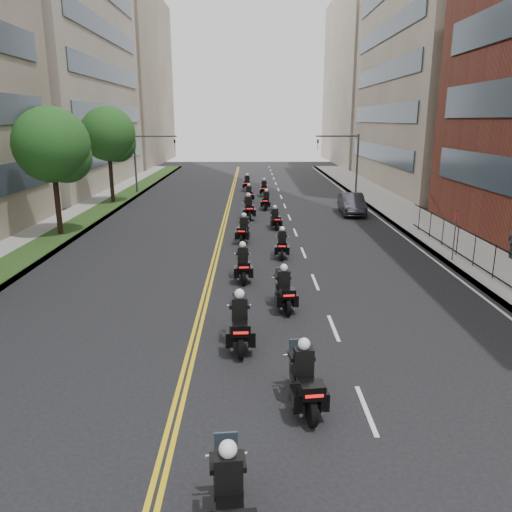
{
  "coord_description": "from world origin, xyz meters",
  "views": [
    {
      "loc": [
        0.37,
        -5.77,
        6.88
      ],
      "look_at": [
        0.6,
        14.36,
        1.37
      ],
      "focal_mm": 35.0,
      "sensor_mm": 36.0,
      "label": 1
    }
  ],
  "objects_px": {
    "motorcycle_2": "(240,325)",
    "parked_sedan": "(352,204)",
    "motorcycle_5": "(282,245)",
    "motorcycle_3": "(284,291)",
    "motorcycle_0": "(229,504)",
    "motorcycle_11": "(264,189)",
    "motorcycle_12": "(247,184)",
    "motorcycle_6": "(244,231)",
    "motorcycle_10": "(249,195)",
    "motorcycle_4": "(243,265)",
    "motorcycle_1": "(304,381)",
    "motorcycle_8": "(249,209)",
    "motorcycle_7": "(275,219)",
    "motorcycle_9": "(266,201)"
  },
  "relations": [
    {
      "from": "motorcycle_3",
      "to": "motorcycle_11",
      "type": "xyz_separation_m",
      "value": [
        -0.0,
        28.68,
        -0.01
      ]
    },
    {
      "from": "motorcycle_10",
      "to": "motorcycle_12",
      "type": "xyz_separation_m",
      "value": [
        -0.22,
        7.26,
        0.05
      ]
    },
    {
      "from": "motorcycle_4",
      "to": "motorcycle_5",
      "type": "distance_m",
      "value": 4.29
    },
    {
      "from": "motorcycle_5",
      "to": "motorcycle_6",
      "type": "relative_size",
      "value": 0.94
    },
    {
      "from": "motorcycle_3",
      "to": "motorcycle_8",
      "type": "height_order",
      "value": "motorcycle_8"
    },
    {
      "from": "motorcycle_4",
      "to": "motorcycle_7",
      "type": "height_order",
      "value": "motorcycle_4"
    },
    {
      "from": "motorcycle_4",
      "to": "motorcycle_10",
      "type": "bearing_deg",
      "value": 86.01
    },
    {
      "from": "motorcycle_5",
      "to": "motorcycle_9",
      "type": "xyz_separation_m",
      "value": [
        -0.38,
        14.32,
        0.01
      ]
    },
    {
      "from": "motorcycle_5",
      "to": "motorcycle_11",
      "type": "relative_size",
      "value": 0.95
    },
    {
      "from": "motorcycle_0",
      "to": "motorcycle_2",
      "type": "relative_size",
      "value": 0.97
    },
    {
      "from": "motorcycle_4",
      "to": "motorcycle_8",
      "type": "xyz_separation_m",
      "value": [
        0.2,
        14.04,
        0.06
      ]
    },
    {
      "from": "motorcycle_2",
      "to": "motorcycle_10",
      "type": "xyz_separation_m",
      "value": [
        0.21,
        28.5,
        -0.1
      ]
    },
    {
      "from": "motorcycle_6",
      "to": "motorcycle_10",
      "type": "xyz_separation_m",
      "value": [
        0.27,
        14.63,
        -0.04
      ]
    },
    {
      "from": "motorcycle_3",
      "to": "motorcycle_7",
      "type": "distance_m",
      "value": 14.31
    },
    {
      "from": "motorcycle_3",
      "to": "motorcycle_1",
      "type": "bearing_deg",
      "value": -95.99
    },
    {
      "from": "motorcycle_6",
      "to": "motorcycle_10",
      "type": "relative_size",
      "value": 1.06
    },
    {
      "from": "motorcycle_1",
      "to": "motorcycle_10",
      "type": "height_order",
      "value": "motorcycle_1"
    },
    {
      "from": "motorcycle_8",
      "to": "motorcycle_12",
      "type": "distance_m",
      "value": 14.96
    },
    {
      "from": "motorcycle_1",
      "to": "motorcycle_8",
      "type": "bearing_deg",
      "value": 86.61
    },
    {
      "from": "motorcycle_2",
      "to": "parked_sedan",
      "type": "relative_size",
      "value": 0.54
    },
    {
      "from": "motorcycle_9",
      "to": "motorcycle_12",
      "type": "relative_size",
      "value": 0.94
    },
    {
      "from": "motorcycle_0",
      "to": "motorcycle_11",
      "type": "height_order",
      "value": "motorcycle_0"
    },
    {
      "from": "motorcycle_11",
      "to": "motorcycle_2",
      "type": "bearing_deg",
      "value": -91.72
    },
    {
      "from": "motorcycle_2",
      "to": "motorcycle_11",
      "type": "height_order",
      "value": "motorcycle_2"
    },
    {
      "from": "motorcycle_8",
      "to": "motorcycle_0",
      "type": "bearing_deg",
      "value": -95.35
    },
    {
      "from": "motorcycle_5",
      "to": "motorcycle_10",
      "type": "distance_m",
      "value": 18.0
    },
    {
      "from": "motorcycle_9",
      "to": "motorcycle_11",
      "type": "height_order",
      "value": "motorcycle_11"
    },
    {
      "from": "motorcycle_3",
      "to": "motorcycle_4",
      "type": "relative_size",
      "value": 0.98
    },
    {
      "from": "motorcycle_12",
      "to": "parked_sedan",
      "type": "bearing_deg",
      "value": -55.08
    },
    {
      "from": "motorcycle_0",
      "to": "motorcycle_3",
      "type": "xyz_separation_m",
      "value": [
        1.62,
        10.72,
        -0.04
      ]
    },
    {
      "from": "motorcycle_1",
      "to": "motorcycle_7",
      "type": "height_order",
      "value": "motorcycle_1"
    },
    {
      "from": "motorcycle_4",
      "to": "motorcycle_12",
      "type": "xyz_separation_m",
      "value": [
        -0.0,
        28.99,
        -0.01
      ]
    },
    {
      "from": "motorcycle_3",
      "to": "motorcycle_9",
      "type": "xyz_separation_m",
      "value": [
        -0.02,
        21.62,
        -0.03
      ]
    },
    {
      "from": "motorcycle_10",
      "to": "parked_sedan",
      "type": "distance_m",
      "value": 9.64
    },
    {
      "from": "motorcycle_6",
      "to": "motorcycle_8",
      "type": "xyz_separation_m",
      "value": [
        0.26,
        6.93,
        0.07
      ]
    },
    {
      "from": "motorcycle_9",
      "to": "motorcycle_10",
      "type": "relative_size",
      "value": 1.01
    },
    {
      "from": "motorcycle_1",
      "to": "motorcycle_3",
      "type": "bearing_deg",
      "value": 83.63
    },
    {
      "from": "motorcycle_5",
      "to": "motorcycle_12",
      "type": "distance_m",
      "value": 25.26
    },
    {
      "from": "motorcycle_5",
      "to": "motorcycle_9",
      "type": "height_order",
      "value": "motorcycle_9"
    },
    {
      "from": "motorcycle_4",
      "to": "parked_sedan",
      "type": "bearing_deg",
      "value": 60.1
    },
    {
      "from": "motorcycle_3",
      "to": "motorcycle_10",
      "type": "height_order",
      "value": "motorcycle_3"
    },
    {
      "from": "motorcycle_6",
      "to": "parked_sedan",
      "type": "bearing_deg",
      "value": 55.72
    },
    {
      "from": "motorcycle_7",
      "to": "motorcycle_6",
      "type": "bearing_deg",
      "value": -125.3
    },
    {
      "from": "parked_sedan",
      "to": "motorcycle_10",
      "type": "bearing_deg",
      "value": 146.26
    },
    {
      "from": "motorcycle_8",
      "to": "motorcycle_10",
      "type": "distance_m",
      "value": 7.69
    },
    {
      "from": "motorcycle_7",
      "to": "motorcycle_10",
      "type": "height_order",
      "value": "motorcycle_10"
    },
    {
      "from": "motorcycle_7",
      "to": "motorcycle_8",
      "type": "bearing_deg",
      "value": 111.54
    },
    {
      "from": "motorcycle_7",
      "to": "motorcycle_12",
      "type": "distance_m",
      "value": 18.27
    },
    {
      "from": "motorcycle_5",
      "to": "motorcycle_3",
      "type": "bearing_deg",
      "value": -89.13
    },
    {
      "from": "motorcycle_2",
      "to": "motorcycle_9",
      "type": "bearing_deg",
      "value": 83.61
    }
  ]
}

